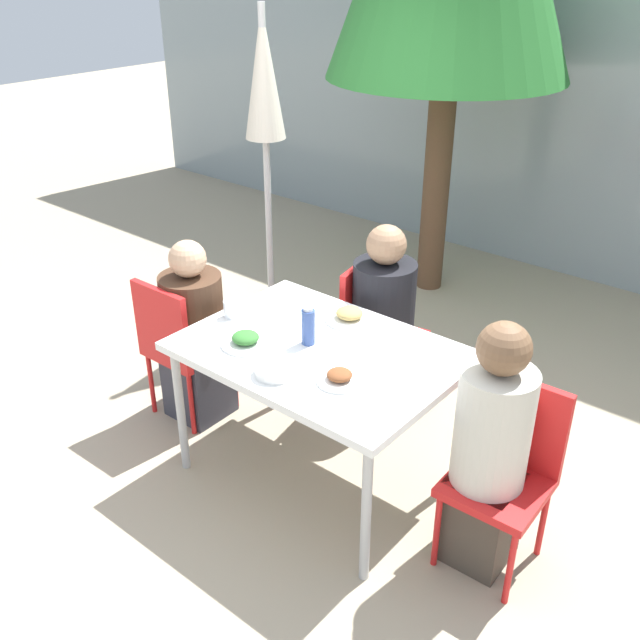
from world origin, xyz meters
name	(u,v)px	position (x,y,z in m)	size (l,w,h in m)	color
ground_plane	(320,473)	(0.00, 0.00, 0.00)	(24.00, 24.00, 0.00)	tan
building_facade	(608,86)	(0.00, 3.35, 1.50)	(10.00, 0.20, 3.00)	#89999E
dining_table	(320,359)	(0.00, 0.00, 0.70)	(1.28, 0.93, 0.76)	white
chair_left	(178,341)	(-0.94, -0.10, 0.50)	(0.41, 0.41, 0.86)	red
person_left	(195,337)	(-0.89, -0.02, 0.50)	(0.34, 0.34, 1.08)	#383842
chair_right	(507,462)	(0.94, 0.11, 0.50)	(0.41, 0.41, 0.86)	red
person_right	(489,454)	(0.89, 0.03, 0.57)	(0.31, 0.31, 1.18)	#473D33
chair_far	(373,324)	(-0.22, 0.75, 0.50)	(0.47, 0.47, 0.86)	red
person_far	(383,326)	(-0.13, 0.71, 0.53)	(0.37, 0.37, 1.13)	#473D33
closed_umbrella	(265,113)	(-1.25, 0.98, 1.52)	(0.36, 0.36, 2.15)	#333333
plate_0	(339,378)	(0.25, -0.17, 0.78)	(0.20, 0.20, 0.06)	white
plate_1	(349,316)	(-0.06, 0.31, 0.78)	(0.25, 0.25, 0.07)	white
plate_2	(246,340)	(-0.29, -0.20, 0.78)	(0.24, 0.24, 0.07)	white
bottle	(309,326)	(-0.07, 0.00, 0.85)	(0.06, 0.06, 0.19)	#334C8E
drinking_cup	(231,309)	(-0.55, -0.04, 0.80)	(0.08, 0.08, 0.09)	white
salad_bowl	(275,370)	(-0.01, -0.30, 0.78)	(0.18, 0.18, 0.05)	white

